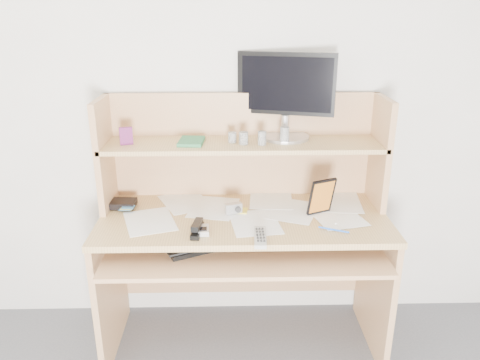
{
  "coord_description": "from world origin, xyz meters",
  "views": [
    {
      "loc": [
        -0.07,
        -0.6,
        1.71
      ],
      "look_at": [
        -0.02,
        1.43,
        0.96
      ],
      "focal_mm": 35.0,
      "sensor_mm": 36.0,
      "label": 1
    }
  ],
  "objects_px": {
    "game_case": "(322,197)",
    "desk": "(243,219)",
    "tv_remote": "(260,237)",
    "keyboard": "(212,241)",
    "monitor": "(286,93)"
  },
  "relations": [
    {
      "from": "game_case",
      "to": "desk",
      "type": "bearing_deg",
      "value": 143.21
    },
    {
      "from": "desk",
      "to": "tv_remote",
      "type": "bearing_deg",
      "value": -79.24
    },
    {
      "from": "keyboard",
      "to": "monitor",
      "type": "distance_m",
      "value": 0.81
    },
    {
      "from": "monitor",
      "to": "desk",
      "type": "bearing_deg",
      "value": -127.56
    },
    {
      "from": "tv_remote",
      "to": "desk",
      "type": "bearing_deg",
      "value": 103.59
    },
    {
      "from": "keyboard",
      "to": "monitor",
      "type": "xyz_separation_m",
      "value": [
        0.37,
        0.34,
        0.64
      ]
    },
    {
      "from": "tv_remote",
      "to": "game_case",
      "type": "relative_size",
      "value": 1.0
    },
    {
      "from": "keyboard",
      "to": "tv_remote",
      "type": "bearing_deg",
      "value": -60.92
    },
    {
      "from": "keyboard",
      "to": "game_case",
      "type": "height_order",
      "value": "game_case"
    },
    {
      "from": "desk",
      "to": "monitor",
      "type": "distance_m",
      "value": 0.67
    },
    {
      "from": "desk",
      "to": "keyboard",
      "type": "distance_m",
      "value": 0.24
    },
    {
      "from": "tv_remote",
      "to": "monitor",
      "type": "relative_size",
      "value": 0.39
    },
    {
      "from": "tv_remote",
      "to": "monitor",
      "type": "xyz_separation_m",
      "value": [
        0.15,
        0.5,
        0.54
      ]
    },
    {
      "from": "tv_remote",
      "to": "keyboard",
      "type": "bearing_deg",
      "value": 146.92
    },
    {
      "from": "game_case",
      "to": "monitor",
      "type": "height_order",
      "value": "monitor"
    }
  ]
}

